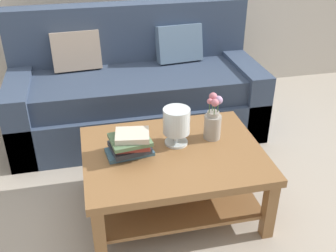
# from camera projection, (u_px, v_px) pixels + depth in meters

# --- Properties ---
(ground_plane) EXTENTS (10.00, 10.00, 0.00)m
(ground_plane) POSITION_uv_depth(u_px,v_px,m) (162.00, 178.00, 3.02)
(ground_plane) COLOR #ADA393
(couch) EXTENTS (2.10, 0.90, 1.06)m
(couch) POSITION_uv_depth(u_px,v_px,m) (136.00, 91.00, 3.51)
(couch) COLOR #384760
(couch) RESTS_ON ground
(coffee_table) EXTENTS (1.13, 0.86, 0.45)m
(coffee_table) POSITION_uv_depth(u_px,v_px,m) (172.00, 168.00, 2.58)
(coffee_table) COLOR olive
(coffee_table) RESTS_ON ground
(book_stack_main) EXTENTS (0.30, 0.26, 0.16)m
(book_stack_main) POSITION_uv_depth(u_px,v_px,m) (131.00, 143.00, 2.45)
(book_stack_main) COLOR #3D6075
(book_stack_main) RESTS_ON coffee_table
(glass_hurricane_vase) EXTENTS (0.17, 0.17, 0.25)m
(glass_hurricane_vase) POSITION_uv_depth(u_px,v_px,m) (177.00, 123.00, 2.52)
(glass_hurricane_vase) COLOR silver
(glass_hurricane_vase) RESTS_ON coffee_table
(flower_pitcher) EXTENTS (0.11, 0.12, 0.32)m
(flower_pitcher) POSITION_uv_depth(u_px,v_px,m) (213.00, 121.00, 2.60)
(flower_pitcher) COLOR #9E998E
(flower_pitcher) RESTS_ON coffee_table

